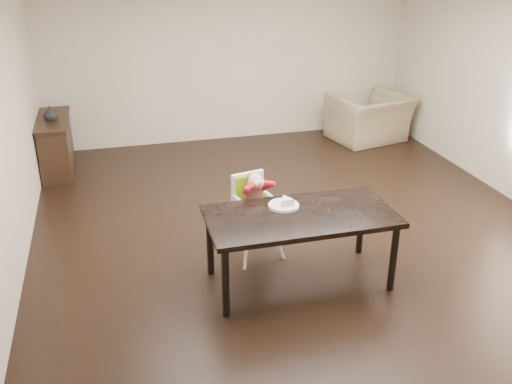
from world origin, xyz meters
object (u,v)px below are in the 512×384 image
Objects in this scene: dining_table at (301,221)px; high_chair at (253,197)px; armchair at (370,110)px; sideboard at (56,144)px.

high_chair reaches higher than dining_table.
armchair is (2.83, 3.15, -0.16)m from high_chair.
armchair reaches higher than high_chair.
high_chair is 4.24m from armchair.
dining_table is at bearing -78.14° from high_chair.
dining_table is 1.52× the size of armchair.
dining_table is at bearing -56.66° from sideboard.
high_chair is 0.76× the size of sideboard.
armchair is 4.98m from sideboard.
armchair is (2.53, 3.80, -0.15)m from dining_table.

